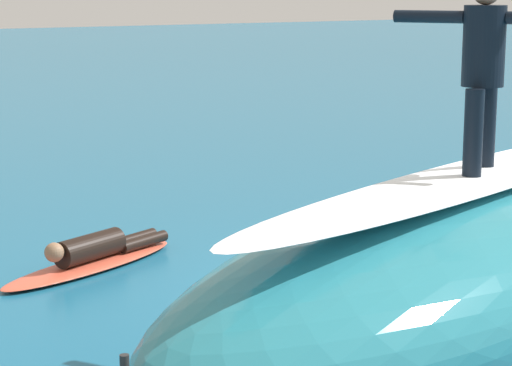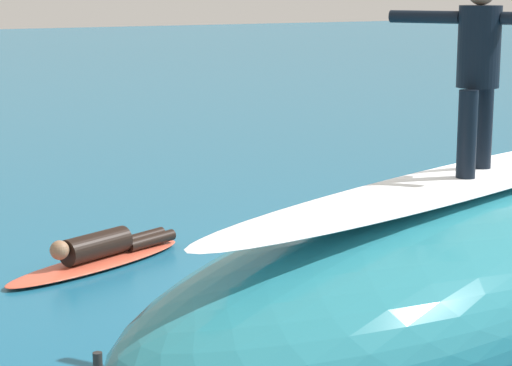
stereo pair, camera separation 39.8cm
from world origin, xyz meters
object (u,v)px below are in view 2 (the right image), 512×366
object	(u,v)px
surfer_riding	(478,61)
surfer_paddling	(105,245)
surfboard_riding	(473,178)
surfboard_paddling	(97,262)

from	to	relation	value
surfer_riding	surfer_paddling	xyz separation A→B (m)	(1.79, -4.11, -2.27)
surfboard_riding	surfer_riding	xyz separation A→B (m)	(-0.00, 0.00, 0.96)
surfer_riding	surfboard_riding	bearing A→B (deg)	-34.65
surfer_riding	surfer_paddling	distance (m)	5.03
surfer_riding	surfboard_paddling	distance (m)	5.11
surfboard_riding	surfer_paddling	size ratio (longest dim) A/B	1.34
surfboard_paddling	surfer_riding	bearing A→B (deg)	91.90
surfboard_paddling	surfer_paddling	distance (m)	0.22
surfboard_riding	surfer_riding	world-z (taller)	surfer_riding
surfer_riding	surfer_paddling	bearing A→B (deg)	-101.13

